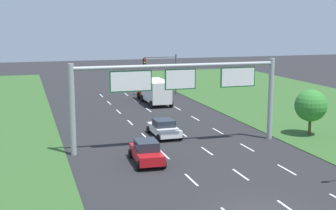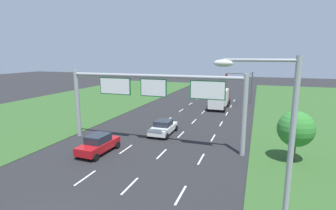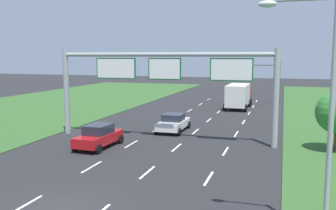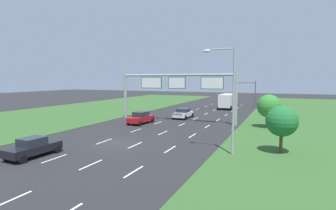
{
  "view_description": "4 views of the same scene",
  "coord_description": "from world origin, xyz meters",
  "px_view_note": "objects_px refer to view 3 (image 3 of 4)",
  "views": [
    {
      "loc": [
        -11.75,
        -21.13,
        10.15
      ],
      "look_at": [
        -1.35,
        12.4,
        3.79
      ],
      "focal_mm": 50.0,
      "sensor_mm": 36.0,
      "label": 1
    },
    {
      "loc": [
        9.36,
        -8.28,
        8.51
      ],
      "look_at": [
        0.83,
        16.37,
        3.5
      ],
      "focal_mm": 28.0,
      "sensor_mm": 36.0,
      "label": 2
    },
    {
      "loc": [
        8.88,
        -13.09,
        6.5
      ],
      "look_at": [
        0.29,
        14.63,
        2.68
      ],
      "focal_mm": 40.0,
      "sensor_mm": 36.0,
      "label": 3
    },
    {
      "loc": [
        13.99,
        -20.25,
        6.0
      ],
      "look_at": [
        -0.11,
        11.66,
        2.57
      ],
      "focal_mm": 28.0,
      "sensor_mm": 36.0,
      "label": 4
    }
  ],
  "objects_px": {
    "car_lead_silver": "(173,123)",
    "car_mid_lane": "(99,136)",
    "traffic_light_mast": "(265,75)",
    "street_lamp": "(320,99)",
    "box_truck": "(239,95)",
    "sign_gantry": "(164,76)"
  },
  "relations": [
    {
      "from": "car_lead_silver",
      "to": "sign_gantry",
      "type": "relative_size",
      "value": 0.26
    },
    {
      "from": "traffic_light_mast",
      "to": "street_lamp",
      "type": "bearing_deg",
      "value": -84.67
    },
    {
      "from": "sign_gantry",
      "to": "traffic_light_mast",
      "type": "xyz_separation_m",
      "value": [
        6.25,
        25.85,
        -1.08
      ]
    },
    {
      "from": "car_lead_silver",
      "to": "car_mid_lane",
      "type": "distance_m",
      "value": 7.91
    },
    {
      "from": "traffic_light_mast",
      "to": "street_lamp",
      "type": "height_order",
      "value": "street_lamp"
    },
    {
      "from": "car_mid_lane",
      "to": "box_truck",
      "type": "height_order",
      "value": "box_truck"
    },
    {
      "from": "car_lead_silver",
      "to": "traffic_light_mast",
      "type": "bearing_deg",
      "value": 73.29
    },
    {
      "from": "car_lead_silver",
      "to": "car_mid_lane",
      "type": "relative_size",
      "value": 1.01
    },
    {
      "from": "box_truck",
      "to": "traffic_light_mast",
      "type": "height_order",
      "value": "traffic_light_mast"
    },
    {
      "from": "car_mid_lane",
      "to": "street_lamp",
      "type": "height_order",
      "value": "street_lamp"
    },
    {
      "from": "sign_gantry",
      "to": "traffic_light_mast",
      "type": "distance_m",
      "value": 26.62
    },
    {
      "from": "car_lead_silver",
      "to": "box_truck",
      "type": "relative_size",
      "value": 0.54
    },
    {
      "from": "box_truck",
      "to": "sign_gantry",
      "type": "distance_m",
      "value": 20.6
    },
    {
      "from": "car_lead_silver",
      "to": "box_truck",
      "type": "distance_m",
      "value": 16.99
    },
    {
      "from": "box_truck",
      "to": "sign_gantry",
      "type": "height_order",
      "value": "sign_gantry"
    },
    {
      "from": "car_mid_lane",
      "to": "street_lamp",
      "type": "relative_size",
      "value": 0.51
    },
    {
      "from": "car_lead_silver",
      "to": "traffic_light_mast",
      "type": "xyz_separation_m",
      "value": [
        6.52,
        22.37,
        3.11
      ]
    },
    {
      "from": "car_mid_lane",
      "to": "sign_gantry",
      "type": "bearing_deg",
      "value": 47.28
    },
    {
      "from": "car_mid_lane",
      "to": "traffic_light_mast",
      "type": "relative_size",
      "value": 0.78
    },
    {
      "from": "traffic_light_mast",
      "to": "street_lamp",
      "type": "distance_m",
      "value": 39.74
    },
    {
      "from": "car_mid_lane",
      "to": "traffic_light_mast",
      "type": "xyz_separation_m",
      "value": [
        9.98,
        29.49,
        3.04
      ]
    },
    {
      "from": "car_mid_lane",
      "to": "car_lead_silver",
      "type": "bearing_deg",
      "value": 67.04
    }
  ]
}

